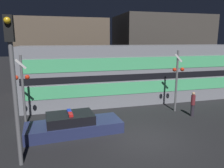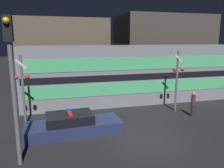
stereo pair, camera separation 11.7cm
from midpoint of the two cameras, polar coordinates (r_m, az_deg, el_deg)
name	(u,v)px [view 1 (the left image)]	position (r m, az deg, el deg)	size (l,w,h in m)	color
ground_plane	(146,140)	(11.08, 8.48, -14.15)	(120.00, 120.00, 0.00)	black
train	(137,73)	(17.31, 6.34, 2.79)	(17.23, 3.20, 4.35)	gray
police_car	(73,125)	(11.70, -10.40, -10.51)	(5.01, 2.04, 1.17)	navy
pedestrian	(193,104)	(14.67, 20.14, -4.90)	(0.27, 0.27, 1.58)	#2D2833
crossing_signal_near	(177,77)	(15.02, 16.42, 1.67)	(0.83, 0.34, 4.09)	slate
crossing_signal_far	(23,86)	(12.91, -22.55, -0.58)	(0.83, 0.34, 3.98)	slate
traffic_light_corner	(13,75)	(8.59, -24.78, 2.26)	(0.30, 0.46, 5.60)	slate
building_left	(63,52)	(24.38, -12.88, 8.10)	(9.15, 5.25, 6.90)	brown
building_center	(161,47)	(28.64, 12.54, 9.32)	(10.97, 6.82, 7.64)	#47423D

